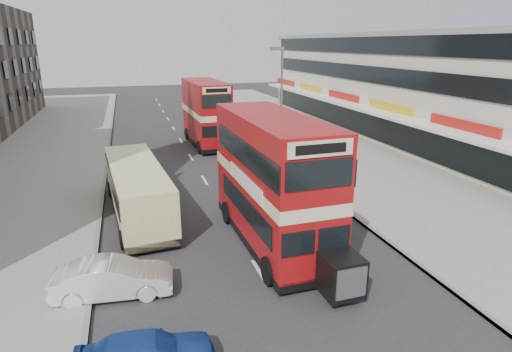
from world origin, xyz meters
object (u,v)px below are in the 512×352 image
object	(u,v)px
bus_second	(206,113)
car_left_front	(113,278)
pedestrian_near	(310,154)
bus_main	(273,181)
street_lamp	(281,94)
car_right_b	(249,137)
pedestrian_far	(260,119)
cyclist	(241,138)
coach	(137,188)
car_right_a	(276,158)

from	to	relation	value
bus_second	car_left_front	distance (m)	23.14
pedestrian_near	bus_main	bearing A→B (deg)	54.89
street_lamp	car_right_b	xyz separation A→B (m)	(-0.94, 5.20, -4.17)
pedestrian_far	cyclist	bearing A→B (deg)	-127.13
bus_second	pedestrian_near	world-z (taller)	bus_second
bus_second	pedestrian_near	bearing A→B (deg)	117.87
pedestrian_near	coach	bearing A→B (deg)	20.30
bus_second	pedestrian_far	distance (m)	8.24
bus_main	pedestrian_near	world-z (taller)	bus_main
coach	pedestrian_near	size ratio (longest dim) A/B	5.25
car_left_front	car_right_a	distance (m)	17.46
car_left_front	car_right_b	distance (m)	23.83
bus_main	coach	size ratio (longest dim) A/B	1.04
cyclist	bus_main	bearing A→B (deg)	-107.07
coach	pedestrian_near	distance (m)	12.75
pedestrian_far	car_right_b	bearing A→B (deg)	-124.30
street_lamp	bus_main	size ratio (longest dim) A/B	0.82
car_right_b	cyclist	world-z (taller)	cyclist
pedestrian_far	car_right_a	bearing A→B (deg)	-110.66
coach	car_right_b	xyz separation A→B (m)	(9.78, 14.00, -0.84)
car_right_a	car_right_b	size ratio (longest dim) A/B	0.95
pedestrian_far	cyclist	size ratio (longest dim) A/B	0.84
street_lamp	car_right_b	world-z (taller)	street_lamp
coach	pedestrian_near	world-z (taller)	coach
car_left_front	pedestrian_far	bearing A→B (deg)	-21.32
coach	car_left_front	world-z (taller)	coach
street_lamp	bus_second	size ratio (longest dim) A/B	0.86
coach	pedestrian_near	xyz separation A→B (m)	(11.63, 5.21, -0.40)
coach	cyclist	distance (m)	15.33
bus_main	pedestrian_far	world-z (taller)	bus_main
bus_main	car_right_b	world-z (taller)	bus_main
coach	bus_second	bearing A→B (deg)	61.66
car_left_front	pedestrian_near	bearing A→B (deg)	-40.07
car_left_front	cyclist	xyz separation A→B (m)	(9.77, 19.83, 0.15)
bus_main	cyclist	distance (m)	17.93
street_lamp	bus_second	distance (m)	7.68
street_lamp	cyclist	xyz separation A→B (m)	(-2.05, 3.83, -3.98)
pedestrian_near	car_left_front	bearing A→B (deg)	40.46
car_left_front	car_right_a	size ratio (longest dim) A/B	0.96
bus_second	cyclist	bearing A→B (deg)	138.60
bus_second	car_left_front	bearing A→B (deg)	69.52
bus_second	street_lamp	bearing A→B (deg)	125.65
street_lamp	bus_main	xyz separation A→B (m)	(-5.24, -13.69, -1.93)
street_lamp	bus_main	world-z (taller)	street_lamp
coach	car_left_front	bearing A→B (deg)	-104.07
coach	car_right_b	size ratio (longest dim) A/B	2.15
car_right_a	cyclist	size ratio (longest dim) A/B	1.89
street_lamp	cyclist	world-z (taller)	street_lamp
car_left_front	car_right_b	world-z (taller)	car_left_front
pedestrian_near	pedestrian_far	distance (m)	14.45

